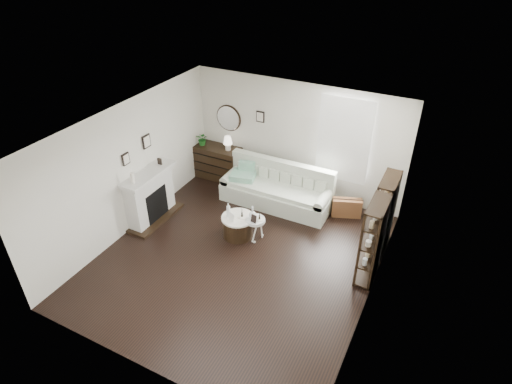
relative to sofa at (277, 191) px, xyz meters
The scene contains 18 objects.
room 1.66m from the sofa, 35.56° to the left, with size 5.50×5.50×5.50m.
fireplace 2.82m from the sofa, 140.77° to the right, with size 0.50×1.40×1.84m.
shelf_unit_far 2.57m from the sofa, 12.05° to the right, with size 0.30×0.80×1.60m.
shelf_unit_near 2.89m from the sofa, 30.03° to the right, with size 0.30×0.80×1.60m.
sofa is the anchor object (origin of this frame).
quilt 0.87m from the sofa, behind, with size 0.55×0.45×0.14m, color #2A9C67.
suitcase 1.60m from the sofa, ahead, with size 0.64×0.21×0.42m, color brown.
dresser 1.92m from the sofa, 168.16° to the left, with size 1.27×0.54×0.85m.
table_lamp 1.70m from the sofa, 165.35° to the left, with size 0.22×0.22×0.35m, color white, non-canonical shape.
potted_plant 2.32m from the sofa, behind, with size 0.30×0.26×0.33m, color #19591B.
drum_table 1.49m from the sofa, 98.28° to the right, with size 0.67×0.67×0.47m.
pedestal_table 1.41m from the sofa, 83.90° to the right, with size 0.41×0.41×0.49m.
eiffel_drum 1.45m from the sofa, 95.59° to the right, with size 0.10×0.10×0.18m, color black, non-canonical shape.
bottle_drum 1.62m from the sofa, 103.89° to the right, with size 0.08×0.08×0.32m, color silver.
card_frame_drum 1.68m from the sofa, 99.04° to the right, with size 0.13×0.01×0.18m, color white.
eiffel_ped 1.41m from the sofa, 80.53° to the right, with size 0.10×0.10×0.17m, color black, non-canonical shape.
flask_ped 1.42m from the sofa, 86.74° to the right, with size 0.14×0.14×0.27m, color silver, non-canonical shape.
card_frame_ped 1.53m from the sofa, 83.67° to the right, with size 0.12×0.01×0.17m, color black.
Camera 1 is at (3.15, -5.49, 5.58)m, focal length 30.00 mm.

